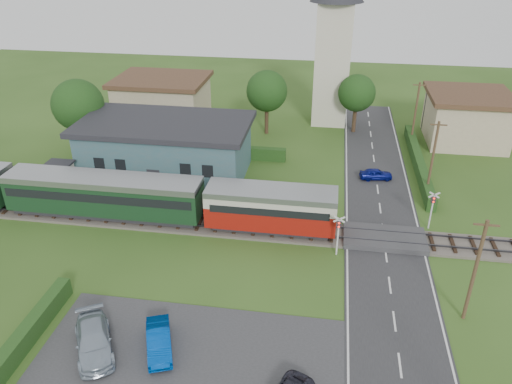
# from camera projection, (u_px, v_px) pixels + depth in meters

# --- Properties ---
(ground) EXTENTS (120.00, 120.00, 0.00)m
(ground) POSITION_uv_depth(u_px,v_px,m) (251.00, 244.00, 37.78)
(ground) COLOR #2D4C19
(railway_track) EXTENTS (76.00, 3.20, 0.49)m
(railway_track) POSITION_uv_depth(u_px,v_px,m) (255.00, 229.00, 39.47)
(railway_track) COLOR #4C443D
(railway_track) RESTS_ON ground
(road) EXTENTS (6.00, 70.00, 0.05)m
(road) POSITION_uv_depth(u_px,v_px,m) (386.00, 255.00, 36.40)
(road) COLOR #28282B
(road) RESTS_ON ground
(car_park) EXTENTS (17.00, 9.00, 0.08)m
(car_park) POSITION_uv_depth(u_px,v_px,m) (189.00, 361.00, 27.50)
(car_park) COLOR #333335
(car_park) RESTS_ON ground
(crossing_deck) EXTENTS (6.20, 3.40, 0.45)m
(crossing_deck) POSITION_uv_depth(u_px,v_px,m) (384.00, 238.00, 38.05)
(crossing_deck) COLOR #333335
(crossing_deck) RESTS_ON ground
(platform) EXTENTS (30.00, 3.00, 0.45)m
(platform) POSITION_uv_depth(u_px,v_px,m) (148.00, 199.00, 43.58)
(platform) COLOR gray
(platform) RESTS_ON ground
(equipment_hut) EXTENTS (2.30, 2.30, 2.55)m
(equipment_hut) POSITION_uv_depth(u_px,v_px,m) (60.00, 177.00, 43.97)
(equipment_hut) COLOR beige
(equipment_hut) RESTS_ON platform
(station_building) EXTENTS (16.00, 9.00, 5.30)m
(station_building) POSITION_uv_depth(u_px,v_px,m) (166.00, 147.00, 47.48)
(station_building) COLOR #325F6A
(station_building) RESTS_ON ground
(train) EXTENTS (43.20, 2.90, 3.40)m
(train) POSITION_uv_depth(u_px,v_px,m) (67.00, 191.00, 40.63)
(train) COLOR #232328
(train) RESTS_ON ground
(church_tower) EXTENTS (6.00, 6.00, 17.60)m
(church_tower) POSITION_uv_depth(u_px,v_px,m) (334.00, 37.00, 56.73)
(church_tower) COLOR beige
(church_tower) RESTS_ON ground
(house_west) EXTENTS (10.80, 8.80, 5.50)m
(house_west) POSITION_uv_depth(u_px,v_px,m) (163.00, 100.00, 60.34)
(house_west) COLOR tan
(house_west) RESTS_ON ground
(house_east) EXTENTS (8.80, 8.80, 5.50)m
(house_east) POSITION_uv_depth(u_px,v_px,m) (466.00, 117.00, 54.67)
(house_east) COLOR tan
(house_east) RESTS_ON ground
(hedge_carpark) EXTENTS (0.80, 9.00, 1.20)m
(hedge_carpark) POSITION_uv_depth(u_px,v_px,m) (27.00, 334.00, 28.54)
(hedge_carpark) COLOR #193814
(hedge_carpark) RESTS_ON ground
(hedge_roadside) EXTENTS (0.80, 18.00, 1.20)m
(hedge_roadside) POSITION_uv_depth(u_px,v_px,m) (418.00, 162.00, 49.51)
(hedge_roadside) COLOR #193814
(hedge_roadside) RESTS_ON ground
(hedge_station) EXTENTS (22.00, 0.80, 1.30)m
(hedge_station) POSITION_uv_depth(u_px,v_px,m) (181.00, 149.00, 52.37)
(hedge_station) COLOR #193814
(hedge_station) RESTS_ON ground
(tree_a) EXTENTS (5.20, 5.20, 8.00)m
(tree_a) POSITION_uv_depth(u_px,v_px,m) (78.00, 105.00, 50.22)
(tree_a) COLOR #332316
(tree_a) RESTS_ON ground
(tree_b) EXTENTS (4.60, 4.60, 7.34)m
(tree_b) POSITION_uv_depth(u_px,v_px,m) (267.00, 91.00, 55.77)
(tree_b) COLOR #332316
(tree_b) RESTS_ON ground
(tree_c) EXTENTS (4.20, 4.20, 6.78)m
(tree_c) POSITION_uv_depth(u_px,v_px,m) (357.00, 93.00, 56.32)
(tree_c) COLOR #332316
(tree_c) RESTS_ON ground
(utility_pole_b) EXTENTS (1.40, 0.22, 7.00)m
(utility_pole_b) POSITION_uv_depth(u_px,v_px,m) (475.00, 270.00, 28.90)
(utility_pole_b) COLOR #473321
(utility_pole_b) RESTS_ON ground
(utility_pole_c) EXTENTS (1.40, 0.22, 7.00)m
(utility_pole_c) POSITION_uv_depth(u_px,v_px,m) (433.00, 159.00, 42.86)
(utility_pole_c) COLOR #473321
(utility_pole_c) RESTS_ON ground
(utility_pole_d) EXTENTS (1.40, 0.22, 7.00)m
(utility_pole_d) POSITION_uv_depth(u_px,v_px,m) (415.00, 113.00, 53.33)
(utility_pole_d) COLOR #473321
(utility_pole_d) RESTS_ON ground
(crossing_signal_near) EXTENTS (0.84, 0.28, 3.28)m
(crossing_signal_near) POSITION_uv_depth(u_px,v_px,m) (338.00, 230.00, 35.54)
(crossing_signal_near) COLOR silver
(crossing_signal_near) RESTS_ON ground
(crossing_signal_far) EXTENTS (0.84, 0.28, 3.28)m
(crossing_signal_far) POSITION_uv_depth(u_px,v_px,m) (433.00, 205.00, 38.75)
(crossing_signal_far) COLOR silver
(crossing_signal_far) RESTS_ON ground
(streetlamp_west) EXTENTS (0.30, 0.30, 5.15)m
(streetlamp_west) POSITION_uv_depth(u_px,v_px,m) (90.00, 108.00, 56.82)
(streetlamp_west) COLOR #3F3F47
(streetlamp_west) RESTS_ON ground
(streetlamp_east) EXTENTS (0.30, 0.30, 5.15)m
(streetlamp_east) POSITION_uv_depth(u_px,v_px,m) (425.00, 105.00, 57.72)
(streetlamp_east) COLOR #3F3F47
(streetlamp_east) RESTS_ON ground
(car_on_road) EXTENTS (3.21, 1.72, 1.04)m
(car_on_road) POSITION_uv_depth(u_px,v_px,m) (376.00, 174.00, 47.18)
(car_on_road) COLOR navy
(car_on_road) RESTS_ON road
(car_park_blue) EXTENTS (2.57, 3.98, 1.24)m
(car_park_blue) POSITION_uv_depth(u_px,v_px,m) (159.00, 341.00, 27.95)
(car_park_blue) COLOR #003896
(car_park_blue) RESTS_ON car_park
(car_park_silver) EXTENTS (3.97, 5.02, 1.36)m
(car_park_silver) POSITION_uv_depth(u_px,v_px,m) (94.00, 340.00, 27.89)
(car_park_silver) COLOR #96A4B3
(car_park_silver) RESTS_ON car_park
(pedestrian_near) EXTENTS (0.79, 0.59, 1.96)m
(pedestrian_near) POSITION_uv_depth(u_px,v_px,m) (213.00, 194.00, 41.86)
(pedestrian_near) COLOR gray
(pedestrian_near) RESTS_ON platform
(pedestrian_far) EXTENTS (0.64, 0.82, 1.67)m
(pedestrian_far) POSITION_uv_depth(u_px,v_px,m) (75.00, 187.00, 43.32)
(pedestrian_far) COLOR gray
(pedestrian_far) RESTS_ON platform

